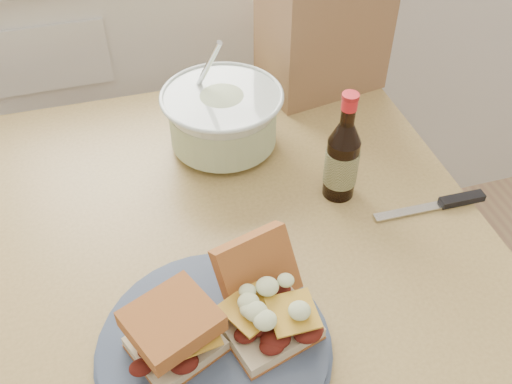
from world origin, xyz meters
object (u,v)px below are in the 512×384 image
object	(u,v)px
plate	(214,346)
paper_bag	(324,16)
dining_table	(223,271)
beer_bottle	(342,159)
coleslaw_bowl	(223,121)

from	to	relation	value
plate	paper_bag	xyz separation A→B (m)	(0.38, 0.58, 0.15)
dining_table	paper_bag	bearing A→B (deg)	50.19
plate	paper_bag	bearing A→B (deg)	57.16
dining_table	beer_bottle	world-z (taller)	beer_bottle
plate	beer_bottle	world-z (taller)	beer_bottle
coleslaw_bowl	beer_bottle	bearing A→B (deg)	-49.35
beer_bottle	paper_bag	xyz separation A→B (m)	(0.09, 0.34, 0.08)
coleslaw_bowl	paper_bag	world-z (taller)	paper_bag
beer_bottle	paper_bag	distance (m)	0.36
dining_table	coleslaw_bowl	size ratio (longest dim) A/B	3.91
beer_bottle	paper_bag	bearing A→B (deg)	78.30
plate	paper_bag	size ratio (longest dim) A/B	0.98
coleslaw_bowl	paper_bag	distance (m)	0.31
plate	coleslaw_bowl	bearing A→B (deg)	74.16
dining_table	coleslaw_bowl	xyz separation A→B (m)	(0.06, 0.22, 0.17)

